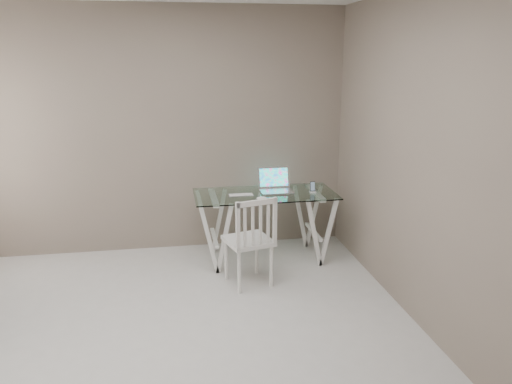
% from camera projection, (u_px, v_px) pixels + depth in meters
% --- Properties ---
extents(room, '(4.50, 4.52, 2.71)m').
position_uv_depth(room, '(154.00, 126.00, 3.27)').
color(room, '#B5B2AD').
rests_on(room, ground).
extents(desk, '(1.50, 0.70, 0.75)m').
position_uv_depth(desk, '(265.00, 226.00, 5.40)').
color(desk, silver).
rests_on(desk, ground).
extents(chair, '(0.50, 0.50, 0.90)m').
position_uv_depth(chair, '(251.00, 238.00, 4.72)').
color(chair, silver).
rests_on(chair, ground).
extents(laptop, '(0.35, 0.32, 0.24)m').
position_uv_depth(laptop, '(275.00, 185.00, 5.41)').
color(laptop, silver).
rests_on(laptop, desk).
extents(keyboard, '(0.26, 0.11, 0.01)m').
position_uv_depth(keyboard, '(241.00, 195.00, 5.23)').
color(keyboard, silver).
rests_on(keyboard, desk).
extents(mouse, '(0.11, 0.06, 0.03)m').
position_uv_depth(mouse, '(262.00, 198.00, 5.06)').
color(mouse, white).
rests_on(mouse, desk).
extents(phone_dock, '(0.06, 0.06, 0.12)m').
position_uv_depth(phone_dock, '(313.00, 189.00, 5.34)').
color(phone_dock, white).
rests_on(phone_dock, desk).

